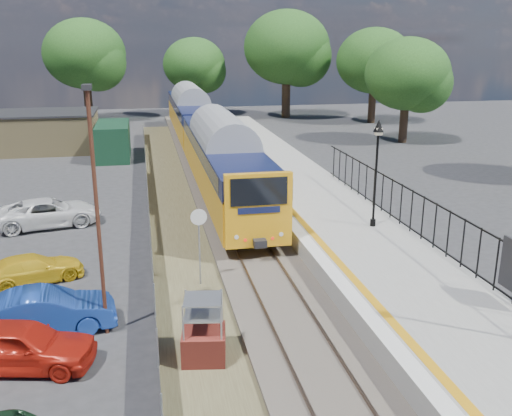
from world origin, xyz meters
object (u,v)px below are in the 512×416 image
object	(u,v)px
train	(203,130)
brick_plinth	(204,330)
car_red	(21,345)
car_yellow	(33,269)
car_white	(49,213)
car_blue	(46,312)
speed_sign	(199,234)
victorian_lamp_north	(377,149)
carpark_lamp	(96,200)

from	to	relation	value
train	brick_plinth	xyz separation A→B (m)	(-2.93, -27.11, -1.41)
car_red	car_yellow	bearing A→B (deg)	19.11
brick_plinth	car_white	bearing A→B (deg)	114.08
car_yellow	car_blue	bearing A→B (deg)	173.57
speed_sign	car_red	distance (m)	7.10
victorian_lamp_north	car_blue	bearing A→B (deg)	-157.50
victorian_lamp_north	speed_sign	size ratio (longest dim) A/B	1.57
speed_sign	car_white	bearing A→B (deg)	126.09
train	speed_sign	world-z (taller)	train
brick_plinth	car_white	xyz separation A→B (m)	(-6.02, 13.46, -0.26)
train	carpark_lamp	bearing A→B (deg)	-102.85
victorian_lamp_north	speed_sign	distance (m)	8.59
speed_sign	car_white	size ratio (longest dim) A/B	0.61
speed_sign	car_red	size ratio (longest dim) A/B	0.74
speed_sign	car_yellow	xyz separation A→B (m)	(-6.06, 1.51, -1.48)
train	car_red	world-z (taller)	train
brick_plinth	car_blue	size ratio (longest dim) A/B	0.47
car_yellow	carpark_lamp	bearing A→B (deg)	-168.54
brick_plinth	speed_sign	bearing A→B (deg)	85.21
victorian_lamp_north	brick_plinth	size ratio (longest dim) A/B	2.38
car_yellow	car_white	world-z (taller)	car_white
train	car_white	bearing A→B (deg)	-123.23
train	car_red	size ratio (longest dim) A/B	10.23
car_red	brick_plinth	bearing A→B (deg)	-84.50
brick_plinth	car_red	world-z (taller)	brick_plinth
car_blue	carpark_lamp	bearing A→B (deg)	-110.14
car_blue	brick_plinth	bearing A→B (deg)	-126.11
car_blue	car_yellow	distance (m)	4.17
car_red	car_yellow	distance (m)	6.04
victorian_lamp_north	car_red	bearing A→B (deg)	-151.09
train	car_yellow	world-z (taller)	train
train	carpark_lamp	xyz separation A→B (m)	(-5.70, -24.97, 1.91)
brick_plinth	carpark_lamp	bearing A→B (deg)	142.38
car_red	car_blue	world-z (taller)	car_blue
car_blue	car_red	bearing A→B (deg)	162.76
car_white	speed_sign	bearing A→B (deg)	-154.50
speed_sign	car_yellow	bearing A→B (deg)	164.53
train	speed_sign	bearing A→B (deg)	-96.47
train	car_blue	size ratio (longest dim) A/B	9.85
carpark_lamp	car_blue	world-z (taller)	carpark_lamp
carpark_lamp	victorian_lamp_north	bearing A→B (deg)	27.50
car_white	car_blue	bearing A→B (deg)	175.54
carpark_lamp	car_yellow	bearing A→B (deg)	122.71
speed_sign	car_blue	xyz separation A→B (m)	(-4.99, -2.52, -1.33)
car_yellow	brick_plinth	bearing A→B (deg)	-160.73
brick_plinth	car_yellow	size ratio (longest dim) A/B	0.53
victorian_lamp_north	carpark_lamp	world-z (taller)	carpark_lamp
car_red	car_white	distance (m)	12.91
brick_plinth	car_red	distance (m)	4.97
car_red	car_white	world-z (taller)	car_red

